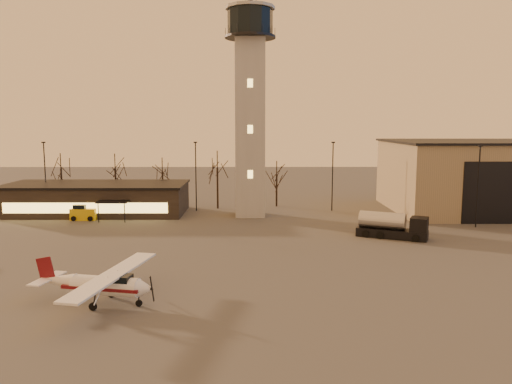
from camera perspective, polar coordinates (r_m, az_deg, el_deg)
ground at (r=40.57m, az=-0.95°, el=-10.44°), size 220.00×220.00×0.00m
control_tower at (r=68.63m, az=-0.66°, el=10.82°), size 6.80×6.80×32.60m
hangar at (r=81.08m, az=25.75°, el=1.67°), size 30.60×20.60×10.30m
terminal at (r=74.76m, az=-17.74°, el=-0.69°), size 25.40×12.20×4.30m
light_poles at (r=69.91m, az=-0.23°, el=1.80°), size 58.50×12.25×10.14m
tree_row at (r=79.27m, az=-10.56°, el=2.76°), size 37.20×9.20×8.80m
cessna_front at (r=37.39m, az=-16.57°, el=-10.58°), size 9.39×11.81×3.25m
fuel_truck at (r=58.11m, az=15.25°, el=-3.97°), size 7.91×5.17×2.85m
service_cart at (r=70.38m, az=-19.09°, el=-2.38°), size 3.33×2.15×2.10m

